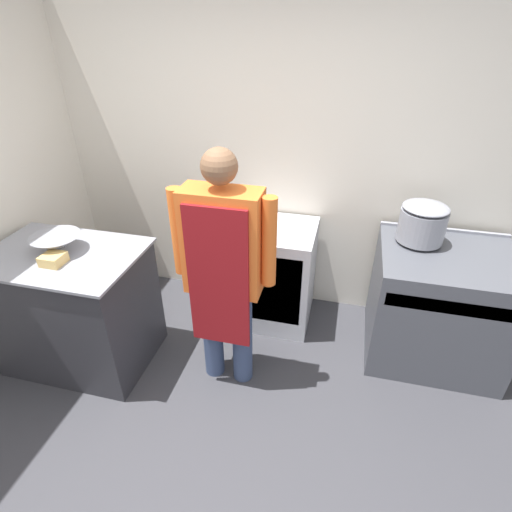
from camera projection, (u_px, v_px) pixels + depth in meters
ground_plane at (206, 492)px, 2.24m from camera, size 14.00×14.00×0.00m
wall_back at (279, 154)px, 3.17m from camera, size 8.00×0.05×2.70m
prep_counter at (76, 308)px, 2.92m from camera, size 1.05×0.73×0.92m
stove at (437, 306)px, 2.98m from camera, size 0.94×0.80×0.90m
fridge_unit at (270, 274)px, 3.36m from camera, size 0.71×0.59×0.87m
person_cook at (223, 264)px, 2.49m from camera, size 0.66×0.24×1.70m
mixing_bowl at (57, 244)px, 2.68m from camera, size 0.33×0.33×0.12m
plastic_tub at (53, 259)px, 2.56m from camera, size 0.13×0.13×0.07m
stock_pot at (423, 222)px, 2.83m from camera, size 0.33×0.33×0.28m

